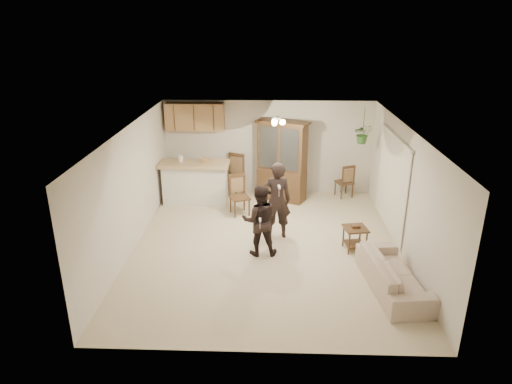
{
  "coord_description": "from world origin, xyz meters",
  "views": [
    {
      "loc": [
        0.09,
        -8.53,
        4.49
      ],
      "look_at": [
        -0.23,
        0.4,
        1.06
      ],
      "focal_mm": 32.0,
      "sensor_mm": 36.0,
      "label": 1
    }
  ],
  "objects_px": {
    "side_table": "(355,238)",
    "chair_hutch_left": "(233,185)",
    "chair_bar": "(240,203)",
    "adult": "(277,198)",
    "china_hutch": "(282,161)",
    "sofa": "(394,270)",
    "child": "(260,223)",
    "chair_hutch_right": "(344,187)"
  },
  "relations": [
    {
      "from": "sofa",
      "to": "chair_hutch_left",
      "type": "bearing_deg",
      "value": 29.22
    },
    {
      "from": "adult",
      "to": "chair_bar",
      "type": "height_order",
      "value": "adult"
    },
    {
      "from": "chair_bar",
      "to": "chair_hutch_left",
      "type": "relative_size",
      "value": 0.86
    },
    {
      "from": "sofa",
      "to": "chair_hutch_left",
      "type": "height_order",
      "value": "chair_hutch_left"
    },
    {
      "from": "child",
      "to": "china_hutch",
      "type": "distance_m",
      "value": 3.08
    },
    {
      "from": "adult",
      "to": "side_table",
      "type": "height_order",
      "value": "adult"
    },
    {
      "from": "sofa",
      "to": "child",
      "type": "height_order",
      "value": "child"
    },
    {
      "from": "china_hutch",
      "to": "side_table",
      "type": "relative_size",
      "value": 3.78
    },
    {
      "from": "side_table",
      "to": "child",
      "type": "bearing_deg",
      "value": -173.18
    },
    {
      "from": "sofa",
      "to": "adult",
      "type": "height_order",
      "value": "adult"
    },
    {
      "from": "china_hutch",
      "to": "side_table",
      "type": "height_order",
      "value": "china_hutch"
    },
    {
      "from": "child",
      "to": "chair_hutch_right",
      "type": "height_order",
      "value": "child"
    },
    {
      "from": "child",
      "to": "chair_bar",
      "type": "bearing_deg",
      "value": -78.05
    },
    {
      "from": "side_table",
      "to": "chair_bar",
      "type": "distance_m",
      "value": 3.03
    },
    {
      "from": "side_table",
      "to": "chair_hutch_right",
      "type": "bearing_deg",
      "value": 85.93
    },
    {
      "from": "chair_bar",
      "to": "adult",
      "type": "bearing_deg",
      "value": -76.25
    },
    {
      "from": "adult",
      "to": "china_hutch",
      "type": "height_order",
      "value": "china_hutch"
    },
    {
      "from": "sofa",
      "to": "side_table",
      "type": "distance_m",
      "value": 1.5
    },
    {
      "from": "side_table",
      "to": "chair_hutch_right",
      "type": "distance_m",
      "value": 3.03
    },
    {
      "from": "chair_bar",
      "to": "child",
      "type": "bearing_deg",
      "value": -97.58
    },
    {
      "from": "chair_bar",
      "to": "side_table",
      "type": "bearing_deg",
      "value": -57.74
    },
    {
      "from": "adult",
      "to": "child",
      "type": "relative_size",
      "value": 1.33
    },
    {
      "from": "adult",
      "to": "chair_hutch_right",
      "type": "bearing_deg",
      "value": -132.72
    },
    {
      "from": "sofa",
      "to": "child",
      "type": "distance_m",
      "value": 2.68
    },
    {
      "from": "china_hutch",
      "to": "chair_bar",
      "type": "xyz_separation_m",
      "value": [
        -1.03,
        -1.05,
        -0.75
      ]
    },
    {
      "from": "child",
      "to": "chair_hutch_right",
      "type": "relative_size",
      "value": 1.49
    },
    {
      "from": "adult",
      "to": "side_table",
      "type": "relative_size",
      "value": 3.27
    },
    {
      "from": "child",
      "to": "chair_hutch_left",
      "type": "height_order",
      "value": "child"
    },
    {
      "from": "chair_bar",
      "to": "china_hutch",
      "type": "bearing_deg",
      "value": 22.78
    },
    {
      "from": "china_hutch",
      "to": "chair_hutch_left",
      "type": "relative_size",
      "value": 1.84
    },
    {
      "from": "china_hutch",
      "to": "chair_hutch_right",
      "type": "distance_m",
      "value": 1.86
    },
    {
      "from": "child",
      "to": "side_table",
      "type": "xyz_separation_m",
      "value": [
        1.95,
        0.23,
        -0.42
      ]
    },
    {
      "from": "child",
      "to": "chair_hutch_left",
      "type": "xyz_separation_m",
      "value": [
        -0.8,
        3.18,
        -0.36
      ]
    },
    {
      "from": "sofa",
      "to": "adult",
      "type": "xyz_separation_m",
      "value": [
        -2.04,
        1.99,
        0.53
      ]
    },
    {
      "from": "chair_hutch_left",
      "to": "china_hutch",
      "type": "bearing_deg",
      "value": 17.7
    },
    {
      "from": "china_hutch",
      "to": "chair_hutch_left",
      "type": "xyz_separation_m",
      "value": [
        -1.3,
        0.16,
        -0.71
      ]
    },
    {
      "from": "side_table",
      "to": "chair_bar",
      "type": "relative_size",
      "value": 0.56
    },
    {
      "from": "side_table",
      "to": "chair_hutch_left",
      "type": "xyz_separation_m",
      "value": [
        -2.75,
        2.95,
        0.06
      ]
    },
    {
      "from": "china_hutch",
      "to": "chair_hutch_left",
      "type": "height_order",
      "value": "china_hutch"
    },
    {
      "from": "adult",
      "to": "chair_hutch_left",
      "type": "height_order",
      "value": "adult"
    },
    {
      "from": "adult",
      "to": "chair_hutch_left",
      "type": "bearing_deg",
      "value": -70.65
    },
    {
      "from": "child",
      "to": "side_table",
      "type": "distance_m",
      "value": 2.01
    }
  ]
}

